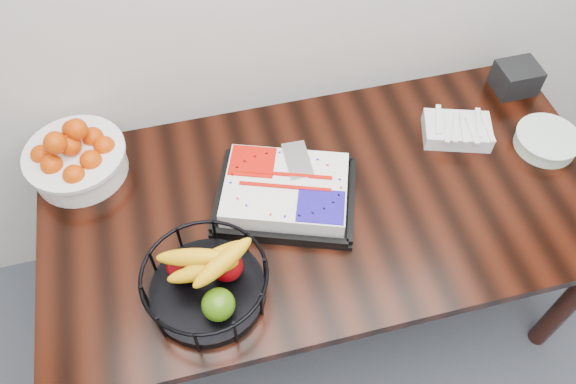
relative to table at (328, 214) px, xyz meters
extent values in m
cube|color=black|center=(0.00, 0.00, 0.07)|extent=(1.80, 0.90, 0.04)
cylinder|color=black|center=(-0.82, 0.37, -0.31)|extent=(0.07, 0.07, 0.71)
cylinder|color=black|center=(0.82, -0.37, -0.31)|extent=(0.07, 0.07, 0.71)
cylinder|color=black|center=(0.82, 0.37, -0.31)|extent=(0.07, 0.07, 0.71)
cube|color=black|center=(-0.13, 0.03, 0.10)|extent=(0.52, 0.46, 0.02)
cube|color=white|center=(-0.13, 0.03, 0.14)|extent=(0.45, 0.39, 0.07)
cube|color=#BE0C04|center=(-0.25, 0.11, 0.17)|extent=(0.17, 0.16, 0.00)
cube|color=#1A0C8E|center=(-0.02, -0.04, 0.17)|extent=(0.17, 0.16, 0.00)
cube|color=silver|center=(-0.11, 0.12, 0.17)|extent=(0.08, 0.15, 0.00)
cylinder|color=white|center=(-0.76, 0.31, 0.13)|extent=(0.30, 0.30, 0.10)
cylinder|color=white|center=(-0.76, 0.31, 0.18)|extent=(0.32, 0.32, 0.01)
cylinder|color=black|center=(-0.42, -0.23, 0.10)|extent=(0.33, 0.33, 0.03)
torus|color=black|center=(-0.42, -0.23, 0.20)|extent=(0.35, 0.35, 0.01)
cylinder|color=white|center=(0.77, 0.03, 0.11)|extent=(0.20, 0.20, 0.05)
cylinder|color=white|center=(0.77, 0.03, 0.14)|extent=(0.21, 0.21, 0.01)
cube|color=silver|center=(0.50, 0.15, 0.11)|extent=(0.26, 0.21, 0.06)
cube|color=black|center=(0.80, 0.32, 0.14)|extent=(0.14, 0.12, 0.10)
camera|label=1|loc=(-0.38, -0.97, 1.53)|focal=35.00mm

